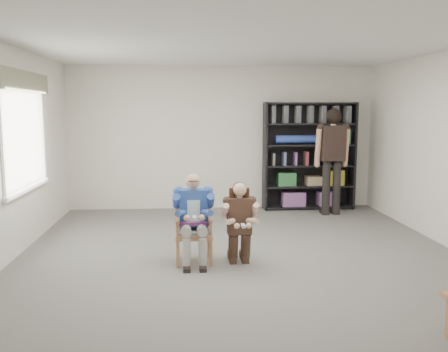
{
  "coord_description": "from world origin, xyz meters",
  "views": [
    {
      "loc": [
        -0.72,
        -5.84,
        1.96
      ],
      "look_at": [
        -0.2,
        0.6,
        1.05
      ],
      "focal_mm": 38.0,
      "sensor_mm": 36.0,
      "label": 1
    }
  ],
  "objects_px": {
    "kneeling_woman": "(240,223)",
    "standing_man": "(332,163)",
    "seated_man": "(194,218)",
    "bookshelf": "(309,156)",
    "armchair": "(194,229)"
  },
  "relations": [
    {
      "from": "kneeling_woman",
      "to": "standing_man",
      "type": "bearing_deg",
      "value": 52.43
    },
    {
      "from": "bookshelf",
      "to": "standing_man",
      "type": "relative_size",
      "value": 1.07
    },
    {
      "from": "bookshelf",
      "to": "standing_man",
      "type": "bearing_deg",
      "value": -64.23
    },
    {
      "from": "armchair",
      "to": "bookshelf",
      "type": "bearing_deg",
      "value": 53.04
    },
    {
      "from": "armchair",
      "to": "standing_man",
      "type": "relative_size",
      "value": 0.46
    },
    {
      "from": "seated_man",
      "to": "bookshelf",
      "type": "relative_size",
      "value": 0.55
    },
    {
      "from": "armchair",
      "to": "seated_man",
      "type": "relative_size",
      "value": 0.77
    },
    {
      "from": "seated_man",
      "to": "bookshelf",
      "type": "distance_m",
      "value": 3.98
    },
    {
      "from": "armchair",
      "to": "standing_man",
      "type": "height_order",
      "value": "standing_man"
    },
    {
      "from": "seated_man",
      "to": "standing_man",
      "type": "bearing_deg",
      "value": 44.08
    },
    {
      "from": "seated_man",
      "to": "bookshelf",
      "type": "xyz_separation_m",
      "value": [
        2.33,
        3.2,
        0.47
      ]
    },
    {
      "from": "seated_man",
      "to": "standing_man",
      "type": "relative_size",
      "value": 0.59
    },
    {
      "from": "kneeling_woman",
      "to": "standing_man",
      "type": "xyz_separation_m",
      "value": [
        2.04,
        2.73,
        0.45
      ]
    },
    {
      "from": "armchair",
      "to": "bookshelf",
      "type": "relative_size",
      "value": 0.43
    },
    {
      "from": "armchair",
      "to": "standing_man",
      "type": "bearing_deg",
      "value": 44.08
    }
  ]
}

